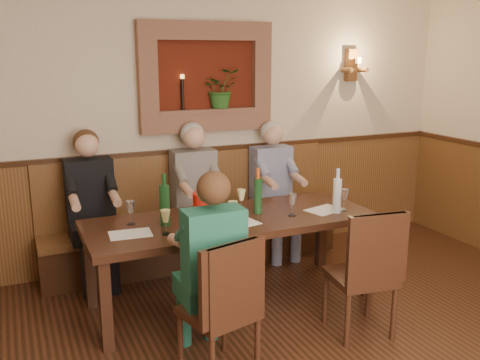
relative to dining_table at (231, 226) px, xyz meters
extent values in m
cube|color=#C3B194|center=(0.00, 1.15, 0.72)|extent=(6.00, 0.04, 2.80)
cube|color=brown|center=(0.00, 1.13, -0.13)|extent=(6.00, 0.04, 1.10)
cube|color=#381E0F|center=(0.00, 1.13, 0.45)|extent=(6.02, 0.06, 0.05)
cube|color=#51170B|center=(0.20, 1.13, 1.17)|extent=(1.00, 0.02, 0.70)
cube|color=brown|center=(0.20, 1.09, 1.61)|extent=(1.36, 0.12, 0.18)
cube|color=brown|center=(0.20, 1.09, 0.73)|extent=(1.36, 0.12, 0.18)
cube|color=brown|center=(-0.39, 1.09, 1.17)|extent=(0.18, 0.12, 0.70)
cube|color=brown|center=(0.79, 1.09, 1.17)|extent=(0.18, 0.12, 0.70)
cube|color=brown|center=(0.20, 1.09, 0.84)|extent=(1.00, 0.14, 0.04)
imported|color=#25561D|center=(0.35, 1.09, 1.06)|extent=(0.35, 0.30, 0.39)
cylinder|color=black|center=(-0.05, 1.09, 1.01)|extent=(0.03, 0.03, 0.30)
cylinder|color=#FFBF59|center=(-0.05, 1.09, 1.18)|extent=(0.04, 0.04, 0.04)
cube|color=brown|center=(1.90, 1.10, 1.27)|extent=(0.12, 0.08, 0.35)
cylinder|color=brown|center=(1.80, 1.03, 1.22)|extent=(0.05, 0.18, 0.05)
cylinder|color=brown|center=(2.00, 1.03, 1.22)|extent=(0.05, 0.18, 0.05)
cylinder|color=#FFBF59|center=(1.90, 0.97, 1.32)|extent=(0.06, 0.06, 0.06)
cube|color=black|center=(0.00, 0.00, 0.04)|extent=(2.40, 0.90, 0.06)
cube|color=black|center=(-1.12, -0.37, -0.33)|extent=(0.08, 0.08, 0.69)
cube|color=black|center=(1.12, -0.37, -0.33)|extent=(0.08, 0.08, 0.69)
cube|color=black|center=(-1.12, 0.37, -0.33)|extent=(0.08, 0.08, 0.69)
cube|color=black|center=(1.12, 0.37, -0.33)|extent=(0.08, 0.08, 0.69)
cube|color=#381E0F|center=(0.00, 0.91, -0.48)|extent=(3.00, 0.40, 0.40)
cube|color=brown|center=(0.00, 0.91, -0.26)|extent=(3.00, 0.45, 0.06)
cube|color=brown|center=(0.00, 1.10, 0.10)|extent=(3.00, 0.06, 0.66)
cube|color=black|center=(-0.49, -0.93, -0.47)|extent=(0.50, 0.50, 0.41)
cube|color=black|center=(-0.49, -0.93, -0.24)|extent=(0.52, 0.52, 0.05)
cube|color=black|center=(-0.44, -1.12, 0.04)|extent=(0.42, 0.15, 0.51)
cube|color=black|center=(0.68, -0.86, -0.47)|extent=(0.47, 0.47, 0.42)
cube|color=black|center=(0.68, -0.86, -0.23)|extent=(0.50, 0.50, 0.05)
cube|color=black|center=(0.66, -1.06, 0.06)|extent=(0.44, 0.10, 0.52)
cube|color=black|center=(-1.01, 0.76, -0.45)|extent=(0.42, 0.44, 0.45)
cube|color=black|center=(-1.01, 0.93, 0.21)|extent=(0.42, 0.22, 0.55)
sphere|color=#D8A384|center=(-1.01, 0.89, 0.61)|extent=(0.21, 0.21, 0.21)
sphere|color=#4C2D19|center=(-1.01, 0.94, 0.63)|extent=(0.23, 0.23, 0.23)
cube|color=#5A5452|center=(-0.01, 0.76, -0.45)|extent=(0.42, 0.44, 0.45)
cube|color=#5A5452|center=(-0.01, 0.93, 0.21)|extent=(0.42, 0.22, 0.56)
sphere|color=#D8A384|center=(-0.01, 0.89, 0.62)|extent=(0.21, 0.21, 0.21)
sphere|color=#B2B2B2|center=(-0.01, 0.94, 0.64)|extent=(0.23, 0.23, 0.23)
cube|color=navy|center=(0.84, 0.76, -0.45)|extent=(0.41, 0.43, 0.45)
cube|color=navy|center=(0.84, 0.93, 0.20)|extent=(0.41, 0.21, 0.54)
sphere|color=#D8A384|center=(0.84, 0.89, 0.59)|extent=(0.20, 0.20, 0.20)
sphere|color=#B2B2B2|center=(0.84, 0.94, 0.61)|extent=(0.22, 0.22, 0.22)
cube|color=#194D58|center=(-0.49, -0.71, -0.45)|extent=(0.39, 0.41, 0.45)
cube|color=#194D58|center=(-0.49, -0.87, 0.18)|extent=(0.39, 0.21, 0.52)
sphere|color=#D8A384|center=(-0.49, -0.83, 0.56)|extent=(0.20, 0.20, 0.20)
sphere|color=#4C2D19|center=(-0.49, -0.88, 0.58)|extent=(0.22, 0.22, 0.22)
cylinder|color=red|center=(-0.23, -0.01, 0.19)|extent=(0.26, 0.26, 0.24)
cylinder|color=#19471E|center=(0.26, 0.03, 0.23)|extent=(0.08, 0.08, 0.30)
cylinder|color=#D55B17|center=(0.26, 0.03, 0.42)|extent=(0.04, 0.04, 0.09)
cylinder|color=#19471E|center=(-0.56, 0.02, 0.24)|extent=(0.08, 0.08, 0.33)
cylinder|color=#19471E|center=(-0.56, 0.02, 0.45)|extent=(0.04, 0.04, 0.09)
cylinder|color=silver|center=(0.88, -0.23, 0.22)|extent=(0.09, 0.09, 0.29)
cylinder|color=silver|center=(0.88, -0.23, 0.41)|extent=(0.04, 0.04, 0.09)
cube|color=white|center=(-0.86, -0.08, 0.08)|extent=(0.33, 0.25, 0.00)
cube|color=white|center=(-0.01, -0.17, 0.08)|extent=(0.36, 0.28, 0.00)
cube|color=white|center=(0.83, -0.13, 0.08)|extent=(0.37, 0.30, 0.00)
cube|color=white|center=(-0.39, -0.28, 0.08)|extent=(0.29, 0.21, 0.00)
camera|label=1|loc=(-1.64, -3.91, 1.41)|focal=40.00mm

